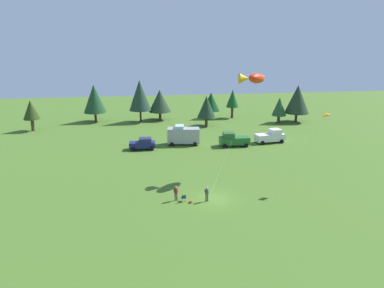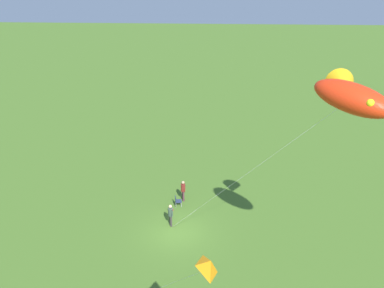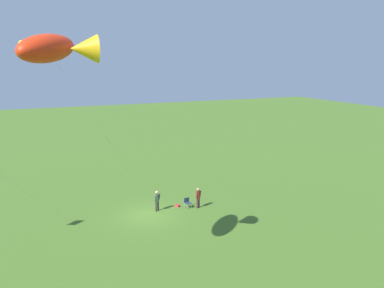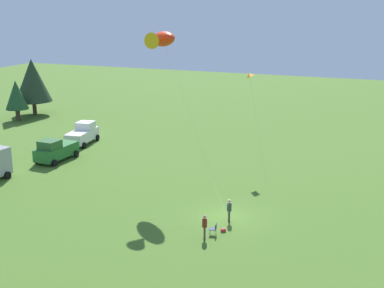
% 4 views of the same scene
% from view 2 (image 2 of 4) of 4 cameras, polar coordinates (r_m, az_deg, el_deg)
% --- Properties ---
extents(ground_plane, '(160.00, 160.00, 0.00)m').
position_cam_2_polar(ground_plane, '(32.16, -1.92, -11.16)').
color(ground_plane, '#446823').
extents(person_kite_flyer, '(0.59, 0.44, 1.74)m').
position_cam_2_polar(person_kite_flyer, '(32.27, -2.74, -8.82)').
color(person_kite_flyer, '#3B3334').
rests_on(person_kite_flyer, ground).
extents(folding_chair, '(0.55, 0.55, 0.82)m').
position_cam_2_polar(folding_chair, '(34.69, -1.89, -7.18)').
color(folding_chair, '#293451').
rests_on(folding_chair, ground).
extents(person_spectator, '(0.57, 0.44, 1.74)m').
position_cam_2_polar(person_spectator, '(35.06, -1.13, -5.76)').
color(person_spectator, brown).
rests_on(person_spectator, ground).
extents(backpack_on_grass, '(0.37, 0.39, 0.22)m').
position_cam_2_polar(backpack_on_grass, '(34.31, -2.73, -8.35)').
color(backpack_on_grass, red).
rests_on(backpack_on_grass, ground).
extents(kite_large_fish, '(9.63, 10.62, 13.46)m').
position_cam_2_polar(kite_large_fish, '(21.05, 19.42, 5.88)').
color(kite_large_fish, red).
rests_on(kite_large_fish, ground).
extents(kite_delta_orange, '(8.26, 4.50, 9.23)m').
position_cam_2_polar(kite_delta_orange, '(15.73, 2.35, -15.13)').
color(kite_delta_orange, orange).
rests_on(kite_delta_orange, ground).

